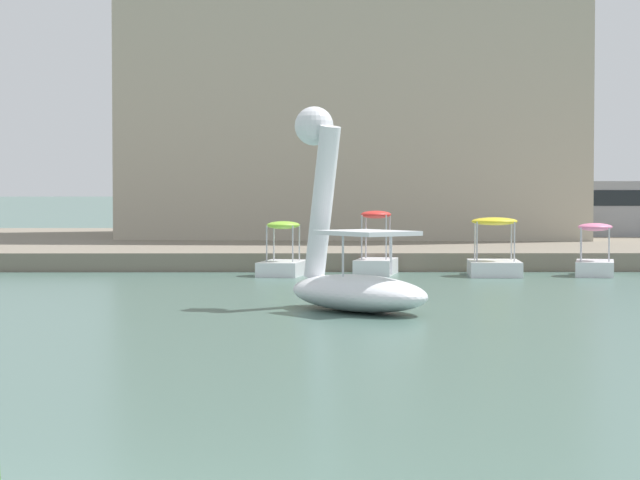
{
  "coord_description": "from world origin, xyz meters",
  "views": [
    {
      "loc": [
        1.67,
        -8.13,
        2.22
      ],
      "look_at": [
        1.89,
        18.61,
        1.17
      ],
      "focal_mm": 74.86,
      "sensor_mm": 36.0,
      "label": 1
    }
  ],
  "objects": [
    {
      "name": "apartment_block",
      "position": [
        3.42,
        40.11,
        6.96
      ],
      "size": [
        16.48,
        11.16,
        12.92
      ],
      "primitive_type": "cube",
      "rotation": [
        0.0,
        0.0,
        -0.09
      ],
      "color": "#B2A893",
      "rests_on": "shore_bank_far"
    },
    {
      "name": "parked_van",
      "position": [
        12.8,
        39.18,
        1.56
      ],
      "size": [
        4.96,
        2.63,
        1.96
      ],
      "color": "gray",
      "rests_on": "shore_bank_far"
    },
    {
      "name": "pedal_boat_lime",
      "position": [
        1.01,
        25.56,
        0.4
      ],
      "size": [
        1.37,
        2.0,
        1.38
      ],
      "color": "white",
      "rests_on": "ground_plane"
    },
    {
      "name": "pedal_boat_yellow",
      "position": [
        6.35,
        25.46,
        0.44
      ],
      "size": [
        1.4,
        2.08,
        1.47
      ],
      "color": "white",
      "rests_on": "ground_plane"
    },
    {
      "name": "pedal_boat_pink",
      "position": [
        8.89,
        25.42,
        0.43
      ],
      "size": [
        1.3,
        1.95,
        1.33
      ],
      "color": "white",
      "rests_on": "ground_plane"
    },
    {
      "name": "swan_boat",
      "position": [
        2.41,
        15.9,
        0.83
      ],
      "size": [
        3.27,
        3.66,
        3.74
      ],
      "color": "white",
      "rests_on": "ground_plane"
    },
    {
      "name": "pedal_boat_red",
      "position": [
        3.38,
        25.94,
        0.44
      ],
      "size": [
        1.25,
        1.96,
        1.64
      ],
      "color": "white",
      "rests_on": "ground_plane"
    },
    {
      "name": "shore_bank_far",
      "position": [
        0.0,
        38.0,
        0.25
      ],
      "size": [
        138.1,
        22.16,
        0.49
      ],
      "primitive_type": "cube",
      "color": "slate",
      "rests_on": "ground_plane"
    }
  ]
}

